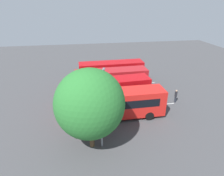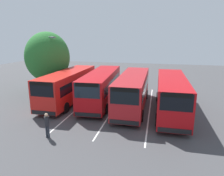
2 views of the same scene
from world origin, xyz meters
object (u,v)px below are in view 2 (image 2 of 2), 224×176
at_px(bus_center_right, 133,90).
at_px(street_lamp, 44,61).
at_px(pedestrian, 47,123).
at_px(depot_tree, 48,57).
at_px(bus_far_left, 69,85).
at_px(bus_center_left, 101,86).
at_px(bus_far_right, 171,94).

relative_size(bus_center_right, street_lamp, 1.49).
bearing_deg(pedestrian, bus_center_right, -32.54).
height_order(street_lamp, depot_tree, depot_tree).
relative_size(bus_far_left, depot_tree, 1.38).
relative_size(bus_center_right, pedestrian, 5.81).
bearing_deg(street_lamp, bus_center_right, 1.67).
height_order(bus_center_left, bus_far_right, same).
relative_size(bus_far_left, bus_center_right, 1.00).
distance_m(bus_far_left, bus_center_right, 7.09).
bearing_deg(bus_far_left, street_lamp, -119.92).
xyz_separation_m(bus_far_left, bus_center_right, (0.33, 7.08, 0.00)).
relative_size(bus_center_right, bus_far_right, 1.00).
bearing_deg(depot_tree, street_lamp, 4.89).
height_order(pedestrian, depot_tree, depot_tree).
xyz_separation_m(bus_center_left, bus_far_right, (1.39, 7.21, 0.00)).
xyz_separation_m(bus_center_right, pedestrian, (7.82, -4.88, -0.75)).
height_order(pedestrian, street_lamp, street_lamp).
bearing_deg(pedestrian, bus_center_left, -9.51).
bearing_deg(bus_far_left, depot_tree, -128.32).
bearing_deg(bus_center_left, bus_far_left, -86.03).
relative_size(bus_center_left, depot_tree, 1.40).
xyz_separation_m(bus_center_right, bus_far_right, (0.57, 3.68, 0.00)).
bearing_deg(bus_center_right, bus_far_left, -93.88).
distance_m(bus_center_right, depot_tree, 12.33).
height_order(bus_center_right, street_lamp, street_lamp).
bearing_deg(bus_far_right, bus_center_right, -100.00).
relative_size(bus_center_left, street_lamp, 1.51).
bearing_deg(street_lamp, depot_tree, 110.12).
distance_m(bus_far_left, pedestrian, 8.47).
distance_m(bus_far_left, street_lamp, 5.41).
xyz_separation_m(bus_far_right, street_lamp, (-3.32, -15.05, 2.27)).
xyz_separation_m(pedestrian, street_lamp, (-10.56, -6.48, 3.02)).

